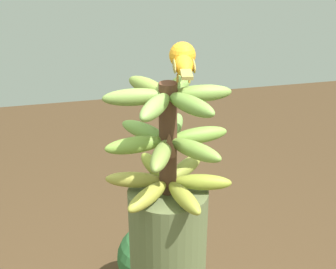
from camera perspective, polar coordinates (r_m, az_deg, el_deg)
banana_bunch at (r=1.17m, az=0.00°, el=-0.68°), size 0.33×0.33×0.30m
perched_bird at (r=1.12m, az=1.86°, el=9.15°), size 0.07×0.21×0.09m
tropical_shrub at (r=2.56m, az=-2.05°, el=-14.85°), size 0.37×0.37×0.43m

